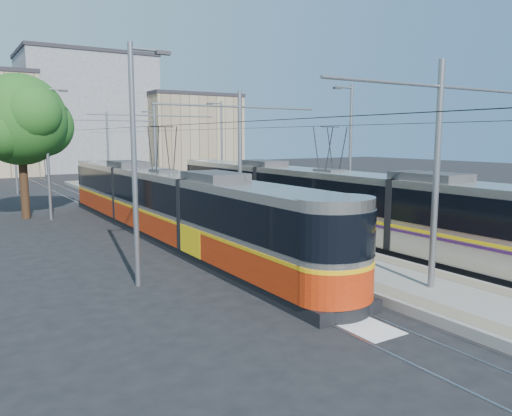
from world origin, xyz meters
TOP-DOWN VIEW (x-y plane):
  - ground at (0.00, 0.00)m, footprint 160.00×160.00m
  - platform at (0.00, 17.00)m, footprint 4.00×50.00m
  - tactile_strip_left at (-1.45, 17.00)m, footprint 0.70×50.00m
  - tactile_strip_right at (1.45, 17.00)m, footprint 0.70×50.00m
  - rails at (0.00, 17.00)m, footprint 8.71×70.00m
  - track_arrow at (-3.60, -3.00)m, footprint 1.20×5.00m
  - tram_left at (-3.60, 9.39)m, footprint 2.43×27.79m
  - tram_right at (3.60, 5.27)m, footprint 2.43×30.76m
  - catenary at (0.00, 14.15)m, footprint 9.20×70.00m
  - street_lamps at (-0.00, 21.00)m, footprint 15.18×38.22m
  - shelter at (0.69, 13.10)m, footprint 0.87×1.19m
  - tree at (-8.38, 19.52)m, footprint 6.03×5.58m
  - building_centre at (6.00, 64.00)m, footprint 18.36×14.28m
  - building_right at (20.00, 58.00)m, footprint 14.28×10.20m

SIDE VIEW (x-z plane):
  - ground at x=0.00m, z-range 0.00..0.00m
  - track_arrow at x=-3.60m, z-range 0.00..0.01m
  - rails at x=0.00m, z-range 0.00..0.03m
  - platform at x=0.00m, z-range 0.00..0.30m
  - tactile_strip_left at x=-1.45m, z-range 0.30..0.31m
  - tactile_strip_right at x=1.45m, z-range 0.30..0.31m
  - shelter at x=0.69m, z-range 0.36..2.74m
  - tram_left at x=-3.60m, z-range -1.04..4.46m
  - tram_right at x=3.60m, z-range -0.89..4.61m
  - street_lamps at x=0.00m, z-range 0.18..8.18m
  - catenary at x=0.00m, z-range 1.02..8.02m
  - building_right at x=20.00m, z-range 0.01..11.55m
  - tree at x=-8.38m, z-range 1.54..10.31m
  - building_centre at x=6.00m, z-range 0.01..17.10m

